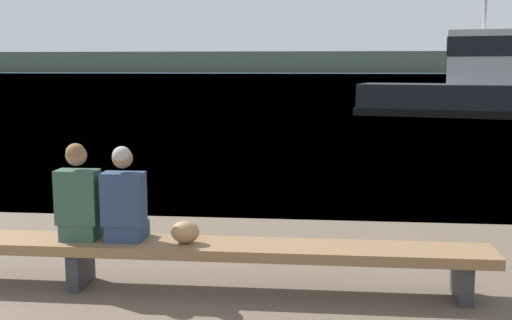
% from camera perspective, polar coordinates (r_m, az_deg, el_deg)
% --- Properties ---
extents(water_surface, '(240.00, 240.00, 0.00)m').
position_cam_1_polar(water_surface, '(128.71, 4.84, 7.46)').
color(water_surface, '#5684A3').
rests_on(water_surface, ground).
extents(far_shoreline, '(600.00, 12.00, 6.07)m').
position_cam_1_polar(far_shoreline, '(193.21, 5.24, 8.67)').
color(far_shoreline, '#424738').
rests_on(far_shoreline, ground).
extents(bench_main, '(7.78, 0.54, 0.46)m').
position_cam_1_polar(bench_main, '(6.45, -15.38, -7.48)').
color(bench_main, brown).
rests_on(bench_main, ground).
extents(person_left, '(0.39, 0.38, 0.93)m').
position_cam_1_polar(person_left, '(6.34, -15.47, -3.28)').
color(person_left, '#2D4C3D').
rests_on(person_left, bench_main).
extents(person_right, '(0.39, 0.38, 0.91)m').
position_cam_1_polar(person_right, '(6.19, -11.62, -3.55)').
color(person_right, navy).
rests_on(person_right, bench_main).
extents(shopping_bag, '(0.27, 0.19, 0.21)m').
position_cam_1_polar(shopping_bag, '(6.08, -6.31, -6.38)').
color(shopping_bag, '#9E754C').
rests_on(shopping_bag, bench_main).
extents(tugboat_red, '(10.24, 5.20, 5.70)m').
position_cam_1_polar(tugboat_red, '(28.39, 19.35, 5.94)').
color(tugboat_red, black).
rests_on(tugboat_red, water_surface).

